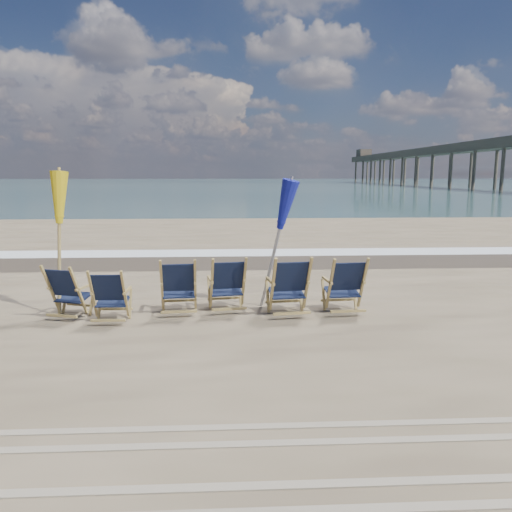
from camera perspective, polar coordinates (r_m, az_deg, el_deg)
The scene contains 13 objects.
ocean at distance 134.56m, azimuth -2.74°, elevation 8.35°, with size 400.00×400.00×0.00m, color #395C5F.
surf_foam at distance 15.03m, azimuth -1.18°, elevation 0.40°, with size 200.00×1.40×0.01m, color silver.
wet_sand_strip at distance 13.55m, azimuth -0.99°, elevation -0.59°, with size 200.00×2.60×0.00m, color #42362A.
tire_tracks at distance 4.43m, azimuth 3.55°, elevation -22.49°, with size 80.00×1.30×0.01m, color gray, non-canonical shape.
beach_chair_0 at distance 8.49m, azimuth -19.62°, elevation -3.99°, with size 0.59×0.66×0.92m, color black, non-canonical shape.
beach_chair_1 at distance 8.10m, azimuth -14.75°, elevation -4.48°, with size 0.57×0.64×0.89m, color black, non-canonical shape.
beach_chair_2 at distance 8.37m, azimuth -6.95°, elevation -3.47°, with size 0.63×0.71×0.98m, color black, non-canonical shape.
beach_chair_3 at distance 8.50m, azimuth -1.37°, elevation -3.21°, with size 0.63×0.71×0.99m, color black, non-canonical shape.
beach_chair_4 at distance 8.26m, azimuth 5.91°, elevation -3.43°, with size 0.67×0.75×1.04m, color black, non-canonical shape.
beach_chair_5 at distance 8.53m, azimuth 12.13°, elevation -3.31°, with size 0.64×0.72×1.00m, color black, non-canonical shape.
umbrella_yellow at distance 8.79m, azimuth -21.85°, elevation 5.40°, with size 0.30×0.30×2.38m.
umbrella_blue at distance 8.62m, azimuth 2.17°, elevation 5.42°, with size 0.30×0.30×2.28m.
fishing_pier at distance 89.27m, azimuth 22.98°, elevation 10.11°, with size 4.40×140.00×9.30m, color #50453A, non-canonical shape.
Camera 1 is at (-0.44, -6.54, 2.34)m, focal length 35.00 mm.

